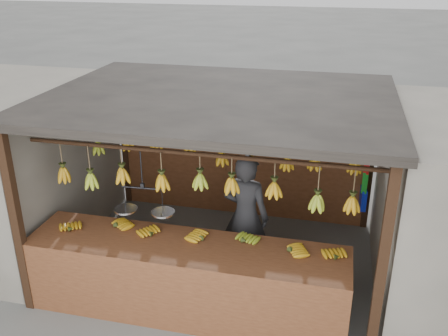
# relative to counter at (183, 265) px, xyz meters

# --- Properties ---
(ground) EXTENTS (80.00, 80.00, 0.00)m
(ground) POSITION_rel_counter_xyz_m (0.11, 1.23, -0.71)
(ground) COLOR #5B5B57
(stall) EXTENTS (4.30, 3.30, 2.40)m
(stall) POSITION_rel_counter_xyz_m (0.11, 1.56, 1.26)
(stall) COLOR black
(stall) RESTS_ON ground
(counter) EXTENTS (3.76, 0.86, 0.96)m
(counter) POSITION_rel_counter_xyz_m (0.00, 0.00, 0.00)
(counter) COLOR brown
(counter) RESTS_ON ground
(hanging_bananas) EXTENTS (3.55, 2.26, 0.39)m
(hanging_bananas) POSITION_rel_counter_xyz_m (0.13, 1.23, 0.90)
(hanging_bananas) COLOR #B88213
(hanging_bananas) RESTS_ON ground
(balance_scale) EXTENTS (0.72, 0.29, 0.79)m
(balance_scale) POSITION_rel_counter_xyz_m (-0.53, 0.23, 0.55)
(balance_scale) COLOR black
(balance_scale) RESTS_ON ground
(vendor) EXTENTS (0.69, 0.52, 1.72)m
(vendor) POSITION_rel_counter_xyz_m (0.52, 1.04, 0.14)
(vendor) COLOR #262628
(vendor) RESTS_ON ground
(bag_bundles) EXTENTS (0.08, 0.26, 1.28)m
(bag_bundles) POSITION_rel_counter_xyz_m (2.05, 2.58, 0.31)
(bag_bundles) COLOR yellow
(bag_bundles) RESTS_ON ground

